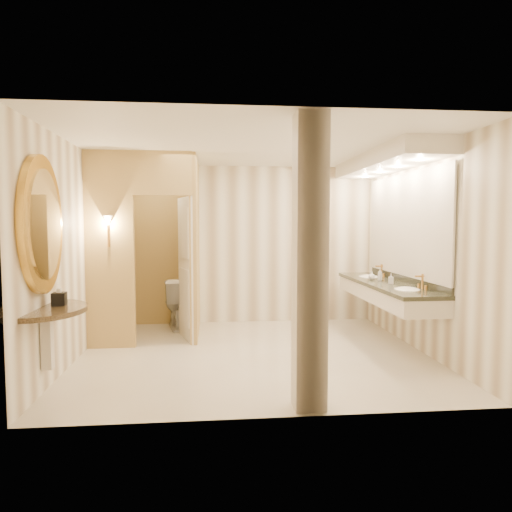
# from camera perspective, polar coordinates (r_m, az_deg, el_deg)

# --- Properties ---
(floor) EXTENTS (4.50, 4.50, 0.00)m
(floor) POSITION_cam_1_polar(r_m,az_deg,el_deg) (6.14, -0.31, -12.12)
(floor) COLOR beige
(floor) RESTS_ON ground
(ceiling) EXTENTS (4.50, 4.50, 0.00)m
(ceiling) POSITION_cam_1_polar(r_m,az_deg,el_deg) (5.99, -0.32, 13.56)
(ceiling) COLOR white
(ceiling) RESTS_ON wall_back
(wall_back) EXTENTS (4.50, 0.02, 2.70)m
(wall_back) POSITION_cam_1_polar(r_m,az_deg,el_deg) (7.90, -1.66, 1.42)
(wall_back) COLOR white
(wall_back) RESTS_ON floor
(wall_front) EXTENTS (4.50, 0.02, 2.70)m
(wall_front) POSITION_cam_1_polar(r_m,az_deg,el_deg) (3.93, 2.38, -1.19)
(wall_front) COLOR white
(wall_front) RESTS_ON floor
(wall_left) EXTENTS (0.02, 4.00, 2.70)m
(wall_left) POSITION_cam_1_polar(r_m,az_deg,el_deg) (6.13, -21.75, 0.39)
(wall_left) COLOR white
(wall_left) RESTS_ON floor
(wall_right) EXTENTS (0.02, 4.00, 2.70)m
(wall_right) POSITION_cam_1_polar(r_m,az_deg,el_deg) (6.52, 19.79, 0.64)
(wall_right) COLOR white
(wall_right) RESTS_ON floor
(toilet_closet) EXTENTS (1.50, 1.55, 2.70)m
(toilet_closet) POSITION_cam_1_polar(r_m,az_deg,el_deg) (6.88, -10.39, 1.27)
(toilet_closet) COLOR tan
(toilet_closet) RESTS_ON floor
(wall_sconce) EXTENTS (0.14, 0.14, 0.42)m
(wall_sconce) POSITION_cam_1_polar(r_m,az_deg,el_deg) (6.46, -18.00, 4.04)
(wall_sconce) COLOR #B6823A
(wall_sconce) RESTS_ON toilet_closet
(vanity) EXTENTS (0.75, 2.81, 2.09)m
(vanity) POSITION_cam_1_polar(r_m,az_deg,el_deg) (6.77, 16.32, 3.20)
(vanity) COLOR silver
(vanity) RESTS_ON floor
(console_shelf) EXTENTS (1.05, 1.05, 1.98)m
(console_shelf) POSITION_cam_1_polar(r_m,az_deg,el_deg) (4.98, -25.16, -0.50)
(console_shelf) COLOR black
(console_shelf) RESTS_ON floor
(pillar) EXTENTS (0.29, 0.29, 2.70)m
(pillar) POSITION_cam_1_polar(r_m,az_deg,el_deg) (4.19, 6.74, -0.90)
(pillar) COLOR silver
(pillar) RESTS_ON floor
(tissue_box) EXTENTS (0.14, 0.14, 0.13)m
(tissue_box) POSITION_cam_1_polar(r_m,az_deg,el_deg) (5.10, -23.38, -4.95)
(tissue_box) COLOR black
(tissue_box) RESTS_ON console_shelf
(toilet) EXTENTS (0.61, 0.89, 0.84)m
(toilet) POSITION_cam_1_polar(r_m,az_deg,el_deg) (7.65, -9.75, -5.75)
(toilet) COLOR white
(toilet) RESTS_ON floor
(soap_bottle_a) EXTENTS (0.08, 0.08, 0.15)m
(soap_bottle_a) POSITION_cam_1_polar(r_m,az_deg,el_deg) (6.63, 16.52, -2.73)
(soap_bottle_a) COLOR beige
(soap_bottle_a) RESTS_ON vanity
(soap_bottle_b) EXTENTS (0.11, 0.11, 0.13)m
(soap_bottle_b) POSITION_cam_1_polar(r_m,az_deg,el_deg) (7.03, 14.26, -2.39)
(soap_bottle_b) COLOR silver
(soap_bottle_b) RESTS_ON vanity
(soap_bottle_c) EXTENTS (0.08, 0.08, 0.18)m
(soap_bottle_c) POSITION_cam_1_polar(r_m,az_deg,el_deg) (6.96, 15.24, -2.24)
(soap_bottle_c) COLOR #C6B28C
(soap_bottle_c) RESTS_ON vanity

